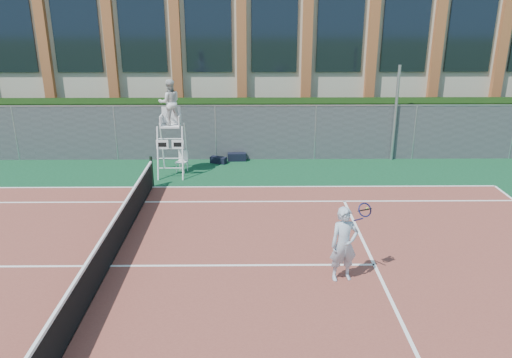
{
  "coord_description": "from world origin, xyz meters",
  "views": [
    {
      "loc": [
        3.42,
        -10.68,
        6.01
      ],
      "look_at": [
        3.56,
        3.0,
        1.19
      ],
      "focal_mm": 35.0,
      "sensor_mm": 36.0,
      "label": 1
    }
  ],
  "objects_px": {
    "umpire_chair": "(170,105)",
    "plastic_chair": "(182,159)",
    "tennis_player": "(344,244)",
    "steel_pole": "(395,114)"
  },
  "relations": [
    {
      "from": "umpire_chair",
      "to": "plastic_chair",
      "type": "xyz_separation_m",
      "value": [
        0.32,
        0.21,
        -2.1
      ]
    },
    {
      "from": "umpire_chair",
      "to": "tennis_player",
      "type": "relative_size",
      "value": 2.0
    },
    {
      "from": "umpire_chair",
      "to": "steel_pole",
      "type": "bearing_deg",
      "value": 10.85
    },
    {
      "from": "umpire_chair",
      "to": "tennis_player",
      "type": "xyz_separation_m",
      "value": [
        4.99,
        -7.68,
        -1.67
      ]
    },
    {
      "from": "steel_pole",
      "to": "umpire_chair",
      "type": "height_order",
      "value": "steel_pole"
    },
    {
      "from": "steel_pole",
      "to": "umpire_chair",
      "type": "relative_size",
      "value": 1.07
    },
    {
      "from": "tennis_player",
      "to": "plastic_chair",
      "type": "bearing_deg",
      "value": 120.58
    },
    {
      "from": "tennis_player",
      "to": "steel_pole",
      "type": "bearing_deg",
      "value": 68.74
    },
    {
      "from": "plastic_chair",
      "to": "tennis_player",
      "type": "height_order",
      "value": "tennis_player"
    },
    {
      "from": "steel_pole",
      "to": "umpire_chair",
      "type": "bearing_deg",
      "value": -169.15
    }
  ]
}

